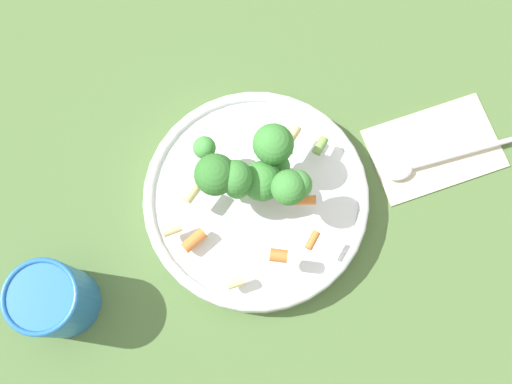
% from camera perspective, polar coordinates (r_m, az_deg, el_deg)
% --- Properties ---
extents(ground_plane, '(3.00, 3.00, 0.00)m').
position_cam_1_polar(ground_plane, '(0.76, 0.00, -1.10)').
color(ground_plane, '#4C6B38').
extents(bowl, '(0.28, 0.28, 0.04)m').
position_cam_1_polar(bowl, '(0.74, 0.00, -0.71)').
color(bowl, silver).
rests_on(bowl, ground_plane).
extents(pasta_salad, '(0.20, 0.18, 0.10)m').
position_cam_1_polar(pasta_salad, '(0.67, -0.08, 1.69)').
color(pasta_salad, '#8CB766').
rests_on(pasta_salad, bowl).
extents(cup, '(0.08, 0.08, 0.10)m').
position_cam_1_polar(cup, '(0.73, -18.74, -9.69)').
color(cup, '#2366B2').
rests_on(cup, ground_plane).
extents(napkin, '(0.17, 0.20, 0.01)m').
position_cam_1_polar(napkin, '(0.81, 16.65, 4.03)').
color(napkin, beige).
rests_on(napkin, ground_plane).
extents(spoon, '(0.08, 0.17, 0.01)m').
position_cam_1_polar(spoon, '(0.80, 15.86, 2.67)').
color(spoon, silver).
rests_on(spoon, napkin).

